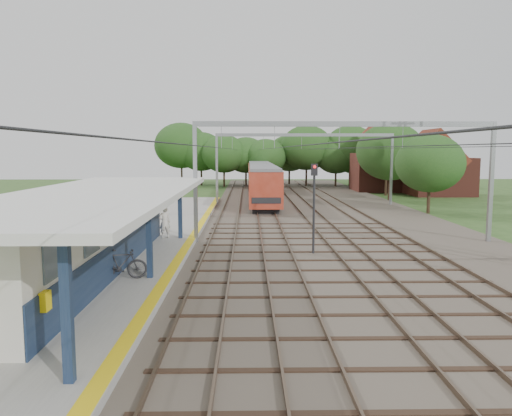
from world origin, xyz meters
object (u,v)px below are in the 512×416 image
object	(u,v)px
bicycle	(121,264)
signal_post	(314,196)
person	(165,222)
train	(261,178)

from	to	relation	value
bicycle	signal_post	bearing A→B (deg)	-65.18
bicycle	signal_post	size ratio (longest dim) A/B	0.43
person	train	xyz separation A→B (m)	(6.29, 29.87, 0.85)
person	train	size ratio (longest dim) A/B	0.05
bicycle	train	distance (m)	39.71
train	signal_post	size ratio (longest dim) A/B	7.62
bicycle	person	bearing A→B (deg)	-12.17
signal_post	person	bearing A→B (deg)	172.33
bicycle	signal_post	world-z (taller)	signal_post
bicycle	train	size ratio (longest dim) A/B	0.06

